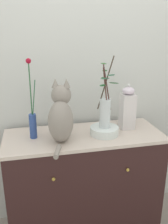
{
  "coord_description": "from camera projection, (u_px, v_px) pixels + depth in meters",
  "views": [
    {
      "loc": [
        -0.37,
        -1.67,
        1.65
      ],
      "look_at": [
        0.0,
        0.0,
        1.07
      ],
      "focal_mm": 39.12,
      "sensor_mm": 36.0,
      "label": 1
    }
  ],
  "objects": [
    {
      "name": "vase_slim_green",
      "position": [
        33.0,
        120.0,
        1.76
      ],
      "size": [
        0.06,
        0.05,
        0.58
      ],
      "color": "#2B468D",
      "rests_on": "sideboard"
    },
    {
      "name": "vase_glass_clear",
      "position": [
        105.0,
        110.0,
        1.8
      ],
      "size": [
        0.15,
        0.22,
        0.53
      ],
      "color": "silver",
      "rests_on": "bowl_porcelain"
    },
    {
      "name": "cat_sitting",
      "position": [
        61.0,
        116.0,
        1.71
      ],
      "size": [
        0.23,
        0.41,
        0.44
      ],
      "color": "gray",
      "rests_on": "sideboard"
    },
    {
      "name": "bowl_porcelain",
      "position": [
        104.0,
        131.0,
        1.86
      ],
      "size": [
        0.22,
        0.22,
        0.06
      ],
      "primitive_type": "cylinder",
      "color": "white",
      "rests_on": "sideboard"
    },
    {
      "name": "wall_back",
      "position": [
        76.0,
        75.0,
        2.03
      ],
      "size": [
        4.4,
        0.08,
        2.6
      ],
      "primitive_type": "cube",
      "color": "silver",
      "rests_on": "ground_plane"
    },
    {
      "name": "sideboard",
      "position": [
        84.0,
        184.0,
        2.01
      ],
      "size": [
        1.21,
        0.51,
        0.89
      ],
      "color": "black",
      "rests_on": "ground_plane"
    },
    {
      "name": "jar_lidded_porcelain",
      "position": [
        127.0,
        108.0,
        1.94
      ],
      "size": [
        0.11,
        0.11,
        0.36
      ],
      "color": "silver",
      "rests_on": "sideboard"
    }
  ]
}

